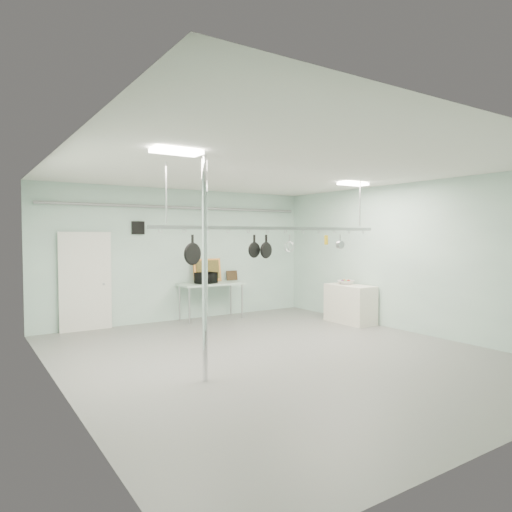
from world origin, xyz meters
TOP-DOWN VIEW (x-y plane):
  - floor at (0.00, 0.00)m, footprint 8.00×8.00m
  - ceiling at (0.00, 0.00)m, footprint 7.00×8.00m
  - back_wall at (0.00, 3.99)m, footprint 7.00×0.02m
  - right_wall at (3.49, 0.00)m, footprint 0.02×8.00m
  - door at (-2.30, 3.94)m, footprint 1.10×0.10m
  - wall_vent at (-1.10, 3.97)m, footprint 0.30×0.04m
  - conduit_pipe at (0.00, 3.90)m, footprint 6.60×0.07m
  - chrome_pole at (-1.70, -0.60)m, footprint 0.08×0.08m
  - prep_table at (0.60, 3.60)m, footprint 1.60×0.70m
  - side_cabinet at (3.15, 1.40)m, footprint 0.60×1.20m
  - pot_rack at (0.20, 0.30)m, footprint 4.80×0.06m
  - light_panel_left at (-2.20, -0.80)m, footprint 0.65×0.30m
  - light_panel_right at (2.40, 0.60)m, footprint 0.65×0.30m
  - microwave at (0.43, 3.54)m, footprint 0.56×0.45m
  - coffee_canister at (0.55, 3.52)m, footprint 0.16×0.16m
  - painting_large at (0.65, 3.90)m, footprint 0.79×0.19m
  - painting_small at (1.36, 3.90)m, footprint 0.31×0.11m
  - fruit_bowl at (3.19, 1.59)m, footprint 0.50×0.50m
  - skillet_left at (-1.46, 0.30)m, footprint 0.36×0.17m
  - skillet_mid at (-0.28, 0.30)m, footprint 0.28×0.12m
  - skillet_right at (-0.03, 0.30)m, footprint 0.30×0.13m
  - whisk at (0.49, 0.30)m, footprint 0.23×0.23m
  - grater at (1.39, 0.30)m, footprint 0.08×0.02m
  - saucepan at (1.75, 0.30)m, footprint 0.17×0.13m
  - fruit_cluster at (3.19, 1.59)m, footprint 0.24×0.24m

SIDE VIEW (x-z plane):
  - floor at x=0.00m, z-range 0.00..0.00m
  - side_cabinet at x=3.15m, z-range 0.00..0.90m
  - prep_table at x=0.60m, z-range 0.38..1.28m
  - fruit_bowl at x=3.19m, z-range 0.90..1.00m
  - fruit_cluster at x=3.19m, z-range 0.94..1.03m
  - coffee_canister at x=0.55m, z-range 0.91..1.10m
  - painting_small at x=1.36m, z-range 0.90..1.16m
  - microwave at x=0.43m, z-range 0.91..1.17m
  - door at x=-2.30m, z-range -0.05..2.15m
  - painting_large at x=0.65m, z-range 0.90..1.49m
  - back_wall at x=0.00m, z-range 0.00..3.20m
  - right_wall at x=3.49m, z-range 0.00..3.20m
  - chrome_pole at x=-1.70m, z-range 0.00..3.20m
  - skillet_left at x=-1.46m, z-range 1.60..2.09m
  - skillet_right at x=-0.03m, z-range 1.68..2.09m
  - skillet_mid at x=-0.28m, z-range 1.70..2.09m
  - whisk at x=0.49m, z-range 1.76..2.09m
  - saucepan at x=1.75m, z-range 1.82..2.09m
  - grater at x=1.39m, z-range 1.88..2.09m
  - pot_rack at x=0.20m, z-range 1.73..2.73m
  - wall_vent at x=-1.10m, z-range 2.10..2.40m
  - conduit_pipe at x=0.00m, z-range 2.71..2.79m
  - light_panel_left at x=-2.20m, z-range 3.14..3.19m
  - light_panel_right at x=2.40m, z-range 3.14..3.19m
  - ceiling at x=0.00m, z-range 3.18..3.20m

